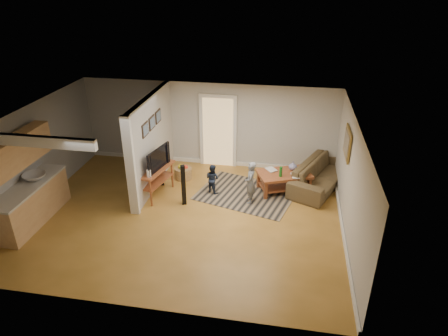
{
  "coord_description": "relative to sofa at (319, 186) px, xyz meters",
  "views": [
    {
      "loc": [
        2.34,
        -7.88,
        5.33
      ],
      "look_at": [
        0.89,
        0.53,
        1.1
      ],
      "focal_mm": 32.0,
      "sensor_mm": 36.0,
      "label": 1
    }
  ],
  "objects": [
    {
      "name": "room_shell",
      "position": [
        -4.37,
        -1.65,
        1.46
      ],
      "size": [
        7.54,
        6.02,
        2.52
      ],
      "color": "#ADABA5",
      "rests_on": "ground"
    },
    {
      "name": "area_rug",
      "position": [
        -1.94,
        -0.79,
        0.01
      ],
      "size": [
        2.83,
        2.38,
        0.01
      ],
      "primitive_type": "cube",
      "rotation": [
        0.0,
        0.0,
        -0.27
      ],
      "color": "black",
      "rests_on": "ground"
    },
    {
      "name": "toddler",
      "position": [
        -2.84,
        -0.84,
        0.0
      ],
      "size": [
        0.49,
        0.46,
        0.81
      ],
      "primitive_type": "imported",
      "rotation": [
        0.0,
        0.0,
        2.64
      ],
      "color": "#1C253A",
      "rests_on": "ground"
    },
    {
      "name": "coffee_table",
      "position": [
        -0.97,
        -0.42,
        0.42
      ],
      "size": [
        1.56,
        1.25,
        0.81
      ],
      "rotation": [
        0.0,
        0.0,
        0.39
      ],
      "color": "brown",
      "rests_on": "ground"
    },
    {
      "name": "tv_console",
      "position": [
        -4.24,
        -1.24,
        0.71
      ],
      "size": [
        0.73,
        1.32,
        1.07
      ],
      "rotation": [
        0.0,
        0.0,
        -0.22
      ],
      "color": "brown",
      "rests_on": "ground"
    },
    {
      "name": "sofa",
      "position": [
        0.0,
        0.0,
        0.0
      ],
      "size": [
        1.84,
        2.58,
        0.7
      ],
      "primitive_type": "imported",
      "rotation": [
        0.0,
        0.0,
        1.15
      ],
      "color": "#3F3A1F",
      "rests_on": "ground"
    },
    {
      "name": "speaker_left",
      "position": [
        -3.44,
        -1.55,
        0.54
      ],
      "size": [
        0.14,
        0.14,
        1.08
      ],
      "primitive_type": "cube",
      "rotation": [
        0.0,
        0.0,
        0.35
      ],
      "color": "black",
      "rests_on": "ground"
    },
    {
      "name": "toy_basket",
      "position": [
        -3.82,
        -0.2,
        0.18
      ],
      "size": [
        0.49,
        0.49,
        0.44
      ],
      "color": "brown",
      "rests_on": "ground"
    },
    {
      "name": "ground",
      "position": [
        -3.3,
        -2.08,
        0.0
      ],
      "size": [
        7.5,
        7.5,
        0.0
      ],
      "primitive_type": "plane",
      "color": "brown",
      "rests_on": "ground"
    },
    {
      "name": "child",
      "position": [
        -1.8,
        -1.18,
        0.0
      ],
      "size": [
        0.29,
        0.42,
        1.12
      ],
      "primitive_type": "imported",
      "rotation": [
        0.0,
        0.0,
        -1.52
      ],
      "color": "slate",
      "rests_on": "ground"
    },
    {
      "name": "speaker_right",
      "position": [
        -4.3,
        -0.68,
        0.51
      ],
      "size": [
        0.13,
        0.13,
        1.01
      ],
      "primitive_type": "cube",
      "rotation": [
        0.0,
        0.0,
        0.29
      ],
      "color": "black",
      "rests_on": "ground"
    }
  ]
}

